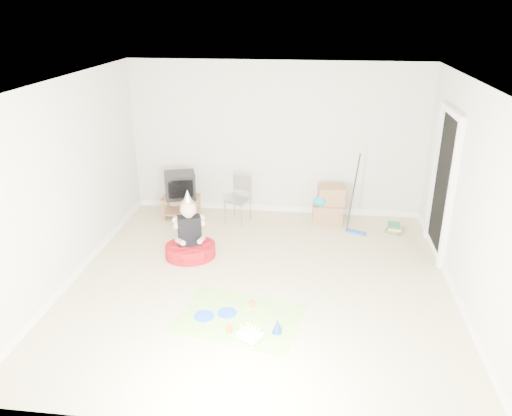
# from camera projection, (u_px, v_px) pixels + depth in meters

# --- Properties ---
(ground) EXTENTS (5.00, 5.00, 0.00)m
(ground) POSITION_uv_depth(u_px,v_px,m) (260.00, 282.00, 6.62)
(ground) COLOR beige
(ground) RESTS_ON ground
(doorway_recess) EXTENTS (0.02, 0.90, 2.05)m
(doorway_recess) POSITION_uv_depth(u_px,v_px,m) (443.00, 187.00, 7.06)
(doorway_recess) COLOR black
(doorway_recess) RESTS_ON ground
(tv_stand) EXTENTS (0.63, 0.40, 0.38)m
(tv_stand) POSITION_uv_depth(u_px,v_px,m) (181.00, 205.00, 8.52)
(tv_stand) COLOR #926342
(tv_stand) RESTS_ON ground
(crt_tv) EXTENTS (0.61, 0.55, 0.43)m
(crt_tv) POSITION_uv_depth(u_px,v_px,m) (180.00, 185.00, 8.39)
(crt_tv) COLOR black
(crt_tv) RESTS_ON tv_stand
(folding_chair) EXTENTS (0.46, 0.45, 0.79)m
(folding_chair) POSITION_uv_depth(u_px,v_px,m) (238.00, 200.00, 8.33)
(folding_chair) COLOR gray
(folding_chair) RESTS_ON ground
(cardboard_boxes) EXTENTS (0.53, 0.42, 0.63)m
(cardboard_boxes) POSITION_uv_depth(u_px,v_px,m) (329.00, 205.00, 8.35)
(cardboard_boxes) COLOR #9D6D4C
(cardboard_boxes) RESTS_ON ground
(floor_mop) EXTENTS (0.32, 0.39, 1.23)m
(floor_mop) POSITION_uv_depth(u_px,v_px,m) (357.00, 218.00, 7.94)
(floor_mop) COLOR blue
(floor_mop) RESTS_ON ground
(book_pile) EXTENTS (0.33, 0.36, 0.13)m
(book_pile) POSITION_uv_depth(u_px,v_px,m) (395.00, 228.00, 8.09)
(book_pile) COLOR #277645
(book_pile) RESTS_ON ground
(seated_woman) EXTENTS (0.93, 0.93, 1.05)m
(seated_woman) POSITION_uv_depth(u_px,v_px,m) (190.00, 243.00, 7.20)
(seated_woman) COLOR #B01017
(seated_woman) RESTS_ON ground
(party_mat) EXTENTS (1.60, 1.30, 0.01)m
(party_mat) POSITION_uv_depth(u_px,v_px,m) (239.00, 318.00, 5.87)
(party_mat) COLOR #F03298
(party_mat) RESTS_ON ground
(birthday_cake) EXTENTS (0.33, 0.31, 0.13)m
(birthday_cake) POSITION_uv_depth(u_px,v_px,m) (250.00, 336.00, 5.50)
(birthday_cake) COLOR white
(birthday_cake) RESTS_ON party_mat
(blue_plate_near) EXTENTS (0.27, 0.27, 0.01)m
(blue_plate_near) POSITION_uv_depth(u_px,v_px,m) (227.00, 313.00, 5.95)
(blue_plate_near) COLOR blue
(blue_plate_near) RESTS_ON party_mat
(blue_plate_far) EXTENTS (0.29, 0.29, 0.01)m
(blue_plate_far) POSITION_uv_depth(u_px,v_px,m) (204.00, 316.00, 5.89)
(blue_plate_far) COLOR blue
(blue_plate_far) RESTS_ON party_mat
(orange_cup_near) EXTENTS (0.08, 0.08, 0.07)m
(orange_cup_near) POSITION_uv_depth(u_px,v_px,m) (252.00, 303.00, 6.08)
(orange_cup_near) COLOR orange
(orange_cup_near) RESTS_ON party_mat
(orange_cup_far) EXTENTS (0.08, 0.08, 0.08)m
(orange_cup_far) POSITION_uv_depth(u_px,v_px,m) (229.00, 329.00, 5.60)
(orange_cup_far) COLOR orange
(orange_cup_far) RESTS_ON party_mat
(blue_party_hat) EXTENTS (0.14, 0.14, 0.17)m
(blue_party_hat) POSITION_uv_depth(u_px,v_px,m) (277.00, 326.00, 5.57)
(blue_party_hat) COLOR blue
(blue_party_hat) RESTS_ON party_mat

